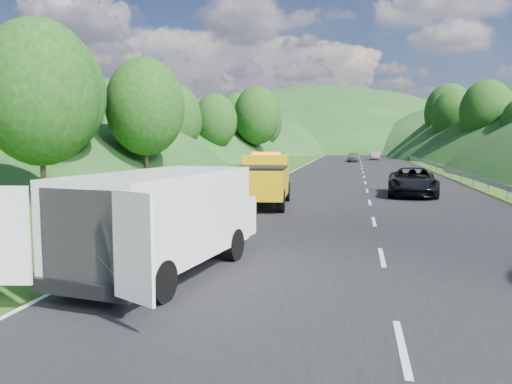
% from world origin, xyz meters
% --- Properties ---
extents(ground, '(320.00, 320.00, 0.00)m').
position_xyz_m(ground, '(0.00, 0.00, 0.00)').
color(ground, '#38661E').
rests_on(ground, ground).
extents(road_surface, '(14.00, 200.00, 0.02)m').
position_xyz_m(road_surface, '(3.00, 40.00, 0.01)').
color(road_surface, black).
rests_on(road_surface, ground).
extents(guardrail, '(0.06, 140.00, 1.52)m').
position_xyz_m(guardrail, '(10.30, 52.50, 0.00)').
color(guardrail, gray).
rests_on(guardrail, ground).
extents(tree_line_left, '(14.00, 140.00, 14.00)m').
position_xyz_m(tree_line_left, '(-19.00, 60.00, 0.00)').
color(tree_line_left, '#2E5F1C').
rests_on(tree_line_left, ground).
extents(tree_line_right, '(14.00, 140.00, 14.00)m').
position_xyz_m(tree_line_right, '(23.00, 60.00, 0.00)').
color(tree_line_right, '#2E5F1C').
rests_on(tree_line_right, ground).
extents(hills_backdrop, '(201.00, 288.60, 44.00)m').
position_xyz_m(hills_backdrop, '(6.50, 134.70, 0.00)').
color(hills_backdrop, '#2D5B23').
rests_on(hills_backdrop, ground).
extents(tow_truck, '(2.67, 6.15, 2.58)m').
position_xyz_m(tow_truck, '(-2.05, 7.79, 1.26)').
color(tow_truck, black).
rests_on(tow_truck, ground).
extents(white_van, '(3.99, 7.24, 2.44)m').
position_xyz_m(white_van, '(-2.12, -4.67, 1.38)').
color(white_van, black).
rests_on(white_van, ground).
extents(woman, '(0.49, 0.64, 1.68)m').
position_xyz_m(woman, '(-3.35, 1.62, 0.00)').
color(woman, silver).
rests_on(woman, ground).
extents(child, '(0.51, 0.44, 0.89)m').
position_xyz_m(child, '(-2.09, -1.29, 0.00)').
color(child, '#D5CF71').
rests_on(child, ground).
extents(worker, '(1.35, 1.10, 1.81)m').
position_xyz_m(worker, '(-2.10, -5.36, 0.00)').
color(worker, black).
rests_on(worker, ground).
extents(suitcase, '(0.41, 0.31, 0.59)m').
position_xyz_m(suitcase, '(-5.13, 0.08, 0.29)').
color(suitcase, brown).
rests_on(suitcase, ground).
extents(spare_tire, '(0.61, 0.61, 0.20)m').
position_xyz_m(spare_tire, '(-1.76, -6.26, 0.00)').
color(spare_tire, black).
rests_on(spare_tire, ground).
extents(passing_suv, '(3.05, 5.89, 1.59)m').
position_xyz_m(passing_suv, '(5.46, 13.80, 0.00)').
color(passing_suv, black).
rests_on(passing_suv, ground).
extents(dist_car_a, '(1.68, 4.17, 1.42)m').
position_xyz_m(dist_car_a, '(1.91, 57.38, 0.00)').
color(dist_car_a, '#424145').
rests_on(dist_car_a, ground).
extents(dist_car_b, '(1.40, 4.02, 1.32)m').
position_xyz_m(dist_car_b, '(5.28, 65.38, 0.00)').
color(dist_car_b, brown).
rests_on(dist_car_b, ground).
extents(dist_car_c, '(1.79, 4.41, 1.28)m').
position_xyz_m(dist_car_c, '(2.92, 95.60, 0.00)').
color(dist_car_c, '#A25156').
rests_on(dist_car_c, ground).
extents(dist_car_d, '(1.68, 4.17, 1.42)m').
position_xyz_m(dist_car_d, '(5.11, 114.03, 0.00)').
color(dist_car_d, brown).
rests_on(dist_car_d, ground).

